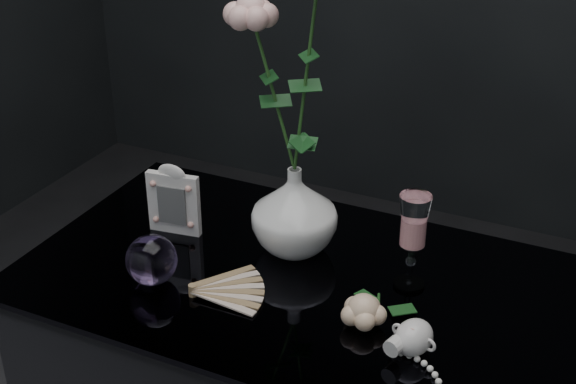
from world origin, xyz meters
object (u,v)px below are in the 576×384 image
at_px(vase, 294,210).
at_px(loose_rose, 363,310).
at_px(pearl_jar, 414,336).
at_px(paperweight, 152,260).
at_px(picture_frame, 174,199).
at_px(wine_glass, 412,242).

relative_size(vase, loose_rose, 1.02).
relative_size(vase, pearl_jar, 0.82).
bearing_deg(pearl_jar, paperweight, -163.06).
xyz_separation_m(picture_frame, pearl_jar, (0.53, -0.15, -0.04)).
bearing_deg(vase, picture_frame, -170.33).
bearing_deg(wine_glass, pearl_jar, -70.45).
relative_size(picture_frame, loose_rose, 0.89).
height_order(vase, loose_rose, vase).
distance_m(picture_frame, pearl_jar, 0.56).
distance_m(wine_glass, paperweight, 0.45).
bearing_deg(pearl_jar, picture_frame, 179.37).
relative_size(picture_frame, pearl_jar, 0.72).
distance_m(vase, paperweight, 0.28).
height_order(wine_glass, picture_frame, wine_glass).
height_order(picture_frame, loose_rose, picture_frame).
bearing_deg(loose_rose, vase, 132.06).
bearing_deg(picture_frame, paperweight, -78.67).
bearing_deg(picture_frame, loose_rose, -23.71).
height_order(wine_glass, pearl_jar, wine_glass).
relative_size(paperweight, loose_rose, 0.56).
height_order(wine_glass, paperweight, wine_glass).
bearing_deg(vase, paperweight, -131.04).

